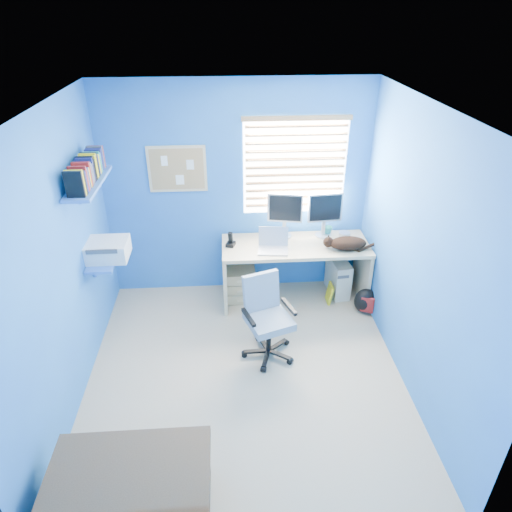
{
  "coord_description": "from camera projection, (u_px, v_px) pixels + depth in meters",
  "views": [
    {
      "loc": [
        -0.12,
        -3.28,
        3.19
      ],
      "look_at": [
        0.15,
        0.65,
        0.95
      ],
      "focal_mm": 32.0,
      "sensor_mm": 36.0,
      "label": 1
    }
  ],
  "objects": [
    {
      "name": "wall_front",
      "position": [
        257.0,
        417.0,
        2.42
      ],
      "size": [
        3.0,
        0.01,
        2.5
      ],
      "primitive_type": "cube",
      "color": "blue",
      "rests_on": "ground"
    },
    {
      "name": "floor",
      "position": [
        245.0,
        374.0,
        4.42
      ],
      "size": [
        3.0,
        3.2,
        0.0
      ],
      "primitive_type": "cube",
      "color": "tan",
      "rests_on": "ground"
    },
    {
      "name": "cd_spindle",
      "position": [
        344.0,
        235.0,
        5.31
      ],
      "size": [
        0.13,
        0.13,
        0.07
      ],
      "primitive_type": "cylinder",
      "color": "silver",
      "rests_on": "desk"
    },
    {
      "name": "phone",
      "position": [
        231.0,
        239.0,
        5.12
      ],
      "size": [
        0.12,
        0.13,
        0.17
      ],
      "primitive_type": "cube",
      "rotation": [
        0.0,
        0.0,
        -0.32
      ],
      "color": "black",
      "rests_on": "desk"
    },
    {
      "name": "bed_corner",
      "position": [
        131.0,
        502.0,
        3.05
      ],
      "size": [
        1.03,
        0.73,
        0.49
      ],
      "primitive_type": "cube",
      "color": "brown",
      "rests_on": "floor"
    },
    {
      "name": "backpack",
      "position": [
        365.0,
        301.0,
        5.23
      ],
      "size": [
        0.32,
        0.29,
        0.31
      ],
      "primitive_type": "ellipsoid",
      "rotation": [
        0.0,
        0.0,
        -0.42
      ],
      "color": "black",
      "rests_on": "floor"
    },
    {
      "name": "wall_left",
      "position": [
        60.0,
        270.0,
        3.72
      ],
      "size": [
        0.01,
        3.2,
        2.5
      ],
      "primitive_type": "cube",
      "color": "blue",
      "rests_on": "ground"
    },
    {
      "name": "mug",
      "position": [
        328.0,
        231.0,
        5.38
      ],
      "size": [
        0.1,
        0.09,
        0.1
      ],
      "primitive_type": "imported",
      "color": "teal",
      "rests_on": "desk"
    },
    {
      "name": "drawer_boxes",
      "position": [
        240.0,
        285.0,
        5.44
      ],
      "size": [
        0.35,
        0.28,
        0.41
      ],
      "primitive_type": "cube",
      "color": "tan",
      "rests_on": "floor"
    },
    {
      "name": "wall_back",
      "position": [
        237.0,
        193.0,
        5.19
      ],
      "size": [
        3.0,
        0.01,
        2.5
      ],
      "primitive_type": "cube",
      "color": "blue",
      "rests_on": "ground"
    },
    {
      "name": "cat",
      "position": [
        348.0,
        243.0,
        5.05
      ],
      "size": [
        0.44,
        0.26,
        0.15
      ],
      "primitive_type": "ellipsoid",
      "rotation": [
        0.0,
        0.0,
        -0.12
      ],
      "color": "black",
      "rests_on": "desk"
    },
    {
      "name": "corkboard",
      "position": [
        177.0,
        169.0,
        4.99
      ],
      "size": [
        0.64,
        0.02,
        0.52
      ],
      "color": "#D4B279",
      "rests_on": "ground"
    },
    {
      "name": "desk",
      "position": [
        294.0,
        272.0,
        5.37
      ],
      "size": [
        1.67,
        0.65,
        0.74
      ],
      "primitive_type": "cube",
      "color": "#D4B279",
      "rests_on": "floor"
    },
    {
      "name": "yellow_book",
      "position": [
        329.0,
        293.0,
        5.43
      ],
      "size": [
        0.03,
        0.17,
        0.24
      ],
      "primitive_type": "cube",
      "color": "yellow",
      "rests_on": "floor"
    },
    {
      "name": "wall_shelves",
      "position": [
        96.0,
        212.0,
        4.28
      ],
      "size": [
        0.42,
        0.9,
        1.05
      ],
      "color": "blue",
      "rests_on": "ground"
    },
    {
      "name": "laptop",
      "position": [
        273.0,
        242.0,
        5.0
      ],
      "size": [
        0.36,
        0.3,
        0.22
      ],
      "primitive_type": "cube",
      "rotation": [
        0.0,
        0.0,
        -0.12
      ],
      "color": "silver",
      "rests_on": "desk"
    },
    {
      "name": "wall_right",
      "position": [
        419.0,
        258.0,
        3.9
      ],
      "size": [
        0.01,
        3.2,
        2.5
      ],
      "primitive_type": "cube",
      "color": "blue",
      "rests_on": "ground"
    },
    {
      "name": "office_chair",
      "position": [
        267.0,
        327.0,
        4.55
      ],
      "size": [
        0.63,
        0.63,
        0.86
      ],
      "color": "black",
      "rests_on": "floor"
    },
    {
      "name": "tower_pc",
      "position": [
        338.0,
        276.0,
        5.56
      ],
      "size": [
        0.23,
        0.46,
        0.45
      ],
      "primitive_type": "cube",
      "rotation": [
        0.0,
        0.0,
        0.1
      ],
      "color": "beige",
      "rests_on": "floor"
    },
    {
      "name": "monitor_right",
      "position": [
        324.0,
        215.0,
        5.23
      ],
      "size": [
        0.41,
        0.16,
        0.54
      ],
      "primitive_type": "cube",
      "rotation": [
        0.0,
        0.0,
        0.1
      ],
      "color": "silver",
      "rests_on": "desk"
    },
    {
      "name": "monitor_left",
      "position": [
        285.0,
        215.0,
        5.23
      ],
      "size": [
        0.42,
        0.2,
        0.54
      ],
      "primitive_type": "cube",
      "rotation": [
        0.0,
        0.0,
        -0.2
      ],
      "color": "silver",
      "rests_on": "desk"
    },
    {
      "name": "ceiling",
      "position": [
        241.0,
        110.0,
        3.19
      ],
      "size": [
        3.0,
        3.2,
        0.0
      ],
      "primitive_type": "cube",
      "color": "white",
      "rests_on": "wall_back"
    },
    {
      "name": "window_blinds",
      "position": [
        295.0,
        167.0,
        5.06
      ],
      "size": [
        1.15,
        0.05,
        1.1
      ],
      "color": "white",
      "rests_on": "ground"
    }
  ]
}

